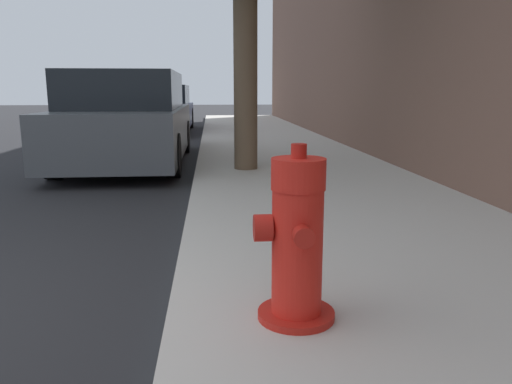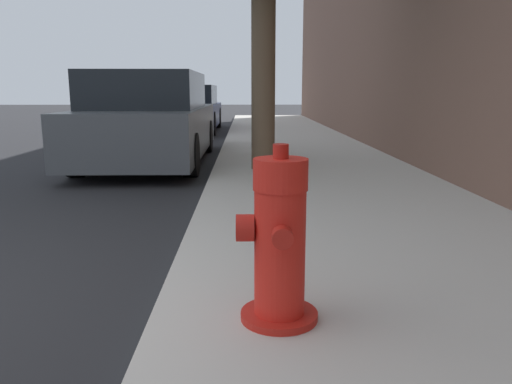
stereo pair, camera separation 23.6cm
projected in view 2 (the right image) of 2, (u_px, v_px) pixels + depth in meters
The scene contains 4 objects.
sidewalk_slab at pixel (463, 346), 2.25m from camera, with size 2.89×40.00×0.11m.
fire_hydrant at pixel (279, 243), 2.33m from camera, with size 0.39×0.38×0.84m.
parked_car_near at pixel (151, 120), 8.17m from camera, with size 1.80×4.57×1.47m.
parked_car_mid at pixel (188, 109), 14.46m from camera, with size 1.75×4.54×1.33m.
Camera 2 is at (2.35, -2.05, 1.19)m, focal length 35.00 mm.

